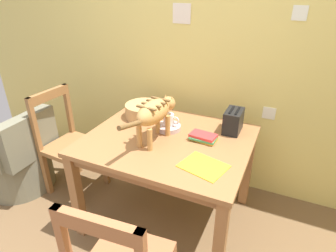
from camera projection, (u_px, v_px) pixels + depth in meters
The scene contains 11 objects.
wall_rear at pixel (203, 49), 2.45m from camera, with size 5.29×0.11×2.50m.
dining_table at pixel (168, 149), 2.13m from camera, with size 1.18×0.98×0.75m.
cat at pixel (155, 113), 1.97m from camera, with size 0.19×0.63×0.31m.
saucer_bowl at pixel (169, 127), 2.21m from camera, with size 0.19×0.19×0.03m, color #BFAAAE.
coffee_mug at pixel (169, 120), 2.18m from camera, with size 0.13×0.08×0.09m.
magazine at pixel (203, 166), 1.77m from camera, with size 0.27×0.22×0.01m, color yellow.
book_stack at pixel (203, 137), 2.06m from camera, with size 0.20×0.14×0.05m.
wicker_basket at pixel (144, 110), 2.40m from camera, with size 0.31×0.31×0.11m.
toaster at pixel (233, 121), 2.15m from camera, with size 0.12×0.20×0.18m.
wooden_chair_near at pixel (69, 144), 2.57m from camera, with size 0.45×0.45×0.95m.
wicker_armchair at pixel (19, 162), 2.66m from camera, with size 0.61×0.61×0.78m.
Camera 1 is at (0.76, -0.72, 1.78)m, focal length 30.66 mm.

